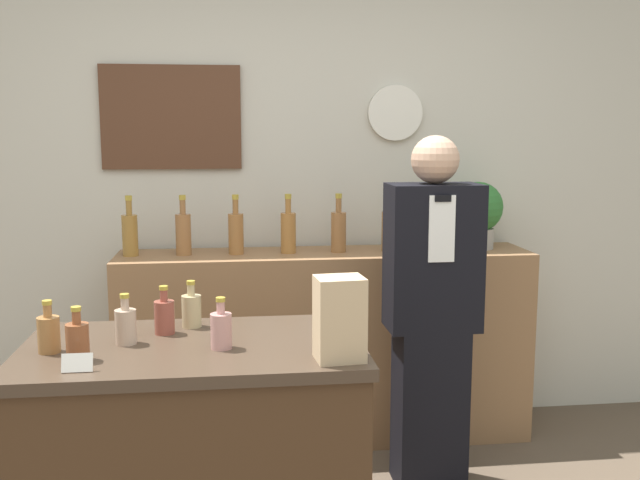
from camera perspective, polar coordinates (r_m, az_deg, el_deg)
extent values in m
cube|color=beige|center=(3.86, -2.89, 4.87)|extent=(5.20, 0.06, 2.70)
cube|color=#502F1E|center=(3.81, -11.81, 9.58)|extent=(0.72, 0.02, 0.53)
cylinder|color=white|center=(3.89, 6.03, 10.08)|extent=(0.29, 0.03, 0.29)
cube|color=#8E6642|center=(3.77, 0.43, -8.45)|extent=(2.11, 0.43, 0.99)
cube|color=#422B19|center=(2.62, -9.84, -18.06)|extent=(1.11, 0.64, 0.86)
cube|color=#413225|center=(2.45, -10.12, -8.62)|extent=(1.14, 0.67, 0.04)
cube|color=black|center=(3.35, 8.73, -13.05)|extent=(0.31, 0.24, 0.74)
cube|color=black|center=(3.17, 9.02, -1.35)|extent=(0.40, 0.24, 0.64)
cube|color=white|center=(3.03, 9.72, 0.88)|extent=(0.11, 0.01, 0.28)
cube|color=black|center=(3.01, 9.80, 3.30)|extent=(0.07, 0.01, 0.03)
sphere|color=tan|center=(3.12, 9.20, 6.37)|extent=(0.21, 0.21, 0.21)
cylinder|color=#9E998E|center=(3.86, 12.41, 0.14)|extent=(0.18, 0.18, 0.11)
sphere|color=#2D6B2D|center=(3.84, 12.49, 2.60)|extent=(0.27, 0.27, 0.27)
cube|color=tan|center=(2.22, 1.58, -6.31)|extent=(0.16, 0.14, 0.26)
cube|color=#1E4799|center=(2.28, 1.96, -9.04)|extent=(0.09, 0.06, 0.02)
cylinder|color=silver|center=(2.27, 2.27, -8.22)|extent=(0.06, 0.02, 0.06)
cube|color=white|center=(2.25, -18.85, -9.27)|extent=(0.09, 0.02, 0.06)
cylinder|color=#9F6B3A|center=(2.47, -20.88, -7.09)|extent=(0.07, 0.07, 0.12)
cylinder|color=#9F6B3A|center=(2.45, -20.98, -5.31)|extent=(0.03, 0.03, 0.04)
cylinder|color=#B29933|center=(2.44, -21.01, -4.69)|extent=(0.03, 0.03, 0.01)
cylinder|color=brown|center=(2.35, -18.82, -7.74)|extent=(0.07, 0.07, 0.12)
cylinder|color=brown|center=(2.33, -18.91, -5.88)|extent=(0.03, 0.03, 0.04)
cylinder|color=#B29933|center=(2.33, -18.95, -5.22)|extent=(0.03, 0.03, 0.01)
cylinder|color=tan|center=(2.48, -15.28, -6.72)|extent=(0.07, 0.07, 0.12)
cylinder|color=tan|center=(2.46, -15.35, -4.95)|extent=(0.03, 0.03, 0.04)
cylinder|color=#B29933|center=(2.46, -15.37, -4.33)|extent=(0.03, 0.03, 0.01)
cylinder|color=brown|center=(2.57, -12.34, -6.07)|extent=(0.07, 0.07, 0.12)
cylinder|color=brown|center=(2.55, -12.39, -4.36)|extent=(0.03, 0.03, 0.04)
cylinder|color=#B29933|center=(2.55, -12.41, -3.76)|extent=(0.03, 0.03, 0.01)
cylinder|color=tan|center=(2.64, -10.24, -5.63)|extent=(0.07, 0.07, 0.12)
cylinder|color=tan|center=(2.62, -10.29, -3.96)|extent=(0.03, 0.03, 0.04)
cylinder|color=#B29933|center=(2.62, -10.30, -3.38)|extent=(0.03, 0.03, 0.01)
cylinder|color=tan|center=(2.37, -7.91, -7.23)|extent=(0.07, 0.07, 0.12)
cylinder|color=tan|center=(2.35, -7.95, -5.38)|extent=(0.03, 0.03, 0.04)
cylinder|color=#B29933|center=(2.34, -7.96, -4.73)|extent=(0.03, 0.03, 0.01)
cylinder|color=olive|center=(3.66, -14.96, 0.36)|extent=(0.08, 0.08, 0.20)
cylinder|color=olive|center=(3.64, -15.04, 2.51)|extent=(0.03, 0.03, 0.07)
cylinder|color=#B29933|center=(3.63, -15.07, 3.27)|extent=(0.03, 0.03, 0.02)
cylinder|color=#986438|center=(3.63, -10.87, 0.43)|extent=(0.08, 0.08, 0.20)
cylinder|color=#986438|center=(3.61, -10.94, 2.60)|extent=(0.03, 0.03, 0.07)
cylinder|color=#B29933|center=(3.60, -10.96, 3.37)|extent=(0.03, 0.03, 0.02)
cylinder|color=#9B6534|center=(3.61, -6.74, 0.49)|extent=(0.08, 0.08, 0.20)
cylinder|color=#9B6534|center=(3.59, -6.78, 2.68)|extent=(0.03, 0.03, 0.07)
cylinder|color=#B29933|center=(3.59, -6.79, 3.44)|extent=(0.03, 0.03, 0.02)
cylinder|color=#A56C34|center=(3.62, -2.60, 0.56)|extent=(0.08, 0.08, 0.20)
cylinder|color=#A56C34|center=(3.60, -2.62, 2.75)|extent=(0.03, 0.03, 0.07)
cylinder|color=#B29933|center=(3.60, -2.62, 3.51)|extent=(0.03, 0.03, 0.02)
cylinder|color=#986538|center=(3.65, 1.49, 0.63)|extent=(0.08, 0.08, 0.20)
cylinder|color=#986538|center=(3.63, 1.50, 2.80)|extent=(0.03, 0.03, 0.07)
cylinder|color=#B29933|center=(3.63, 1.50, 3.55)|extent=(0.03, 0.03, 0.02)
cylinder|color=#9B6E3E|center=(3.69, 5.54, 0.68)|extent=(0.08, 0.08, 0.20)
cylinder|color=#9B6E3E|center=(3.67, 5.57, 2.82)|extent=(0.03, 0.03, 0.07)
cylinder|color=#B29933|center=(3.66, 5.58, 3.57)|extent=(0.03, 0.03, 0.02)
cylinder|color=olive|center=(3.76, 9.40, 0.76)|extent=(0.08, 0.08, 0.20)
cylinder|color=olive|center=(3.74, 9.45, 2.86)|extent=(0.03, 0.03, 0.07)
cylinder|color=#B29933|center=(3.74, 9.47, 3.59)|extent=(0.03, 0.03, 0.02)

